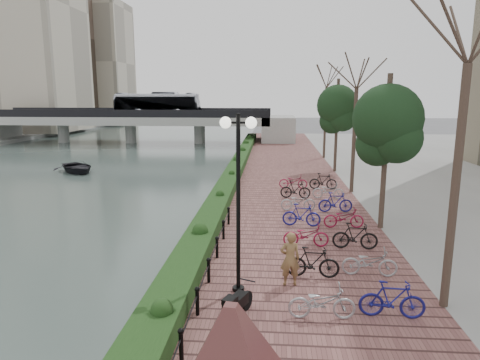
# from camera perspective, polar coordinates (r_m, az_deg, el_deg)

# --- Properties ---
(ground) EXTENTS (220.00, 220.00, 0.00)m
(ground) POSITION_cam_1_polar(r_m,az_deg,el_deg) (11.49, -13.95, -21.40)
(ground) COLOR #59595B
(ground) RESTS_ON ground
(river_water) EXTENTS (30.00, 130.00, 0.02)m
(river_water) POSITION_cam_1_polar(r_m,az_deg,el_deg) (39.20, -23.54, 1.35)
(river_water) COLOR #40514B
(river_water) RESTS_ON ground
(promenade) EXTENTS (8.00, 75.00, 0.50)m
(promenade) POSITION_cam_1_polar(r_m,az_deg,el_deg) (27.29, 5.74, -1.24)
(promenade) COLOR brown
(promenade) RESTS_ON ground
(hedge) EXTENTS (1.10, 56.00, 0.60)m
(hedge) POSITION_cam_1_polar(r_m,az_deg,el_deg) (29.74, -0.91, 0.94)
(hedge) COLOR #193613
(hedge) RESTS_ON promenade
(chain_fence) EXTENTS (0.10, 14.10, 0.70)m
(chain_fence) POSITION_cam_1_polar(r_m,az_deg,el_deg) (12.47, -4.89, -13.86)
(chain_fence) COLOR black
(chain_fence) RESTS_ON promenade
(lamppost) EXTENTS (1.02, 0.32, 5.15)m
(lamppost) POSITION_cam_1_polar(r_m,az_deg,el_deg) (11.85, -0.23, 1.80)
(lamppost) COLOR black
(lamppost) RESTS_ON promenade
(motorcycle) EXTENTS (0.93, 1.43, 0.86)m
(motorcycle) POSITION_cam_1_polar(r_m,az_deg,el_deg) (11.33, -0.38, -16.11)
(motorcycle) COLOR black
(motorcycle) RESTS_ON promenade
(pedestrian) EXTENTS (0.66, 0.48, 1.67)m
(pedestrian) POSITION_cam_1_polar(r_m,az_deg,el_deg) (13.07, 6.68, -10.38)
(pedestrian) COLOR brown
(pedestrian) RESTS_ON promenade
(bicycle_parking) EXTENTS (2.40, 17.32, 1.00)m
(bicycle_parking) POSITION_cam_1_polar(r_m,az_deg,el_deg) (18.91, 10.91, -4.79)
(bicycle_parking) COLOR #A2A3A7
(bicycle_parking) RESTS_ON promenade
(street_trees) EXTENTS (3.20, 37.12, 6.80)m
(street_trees) POSITION_cam_1_polar(r_m,az_deg,el_deg) (22.46, 16.49, 4.55)
(street_trees) COLOR #35261F
(street_trees) RESTS_ON promenade
(bridge) EXTENTS (36.00, 10.77, 6.50)m
(bridge) POSITION_cam_1_polar(r_m,az_deg,el_deg) (56.97, -13.74, 8.19)
(bridge) COLOR #ADADA8
(bridge) RESTS_ON ground
(boat) EXTENTS (4.99, 5.01, 0.85)m
(boat) POSITION_cam_1_polar(r_m,az_deg,el_deg) (36.72, -20.89, 1.62)
(boat) COLOR black
(boat) RESTS_ON river_water
(far_buildings) EXTENTS (35.00, 38.00, 38.00)m
(far_buildings) POSITION_cam_1_polar(r_m,az_deg,el_deg) (88.04, -27.65, 16.56)
(far_buildings) COLOR #B2A995
(far_buildings) RESTS_ON far_bank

